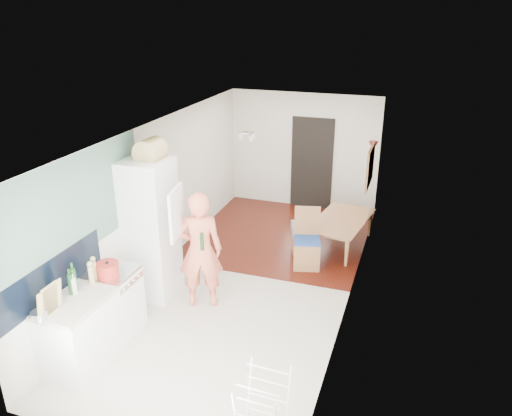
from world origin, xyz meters
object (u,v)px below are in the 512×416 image
Objects in this scene: dining_table at (342,235)px; drying_rack at (262,412)px; dining_chair at (307,239)px; person at (200,240)px; stool at (301,242)px.

dining_table is 1.54× the size of drying_rack.
person is at bearing -141.81° from dining_chair.
person is 2.81m from drying_rack.
dining_chair is 0.61m from stool.
drying_rack is (0.45, -3.79, -0.09)m from dining_chair.
drying_rack is at bearing -170.71° from dining_table.
stool is (1.00, 2.10, -0.84)m from person.
dining_chair reaches higher than stool.
drying_rack reaches higher than dining_table.
stool is 4.34m from drying_rack.
drying_rack is at bearing -98.23° from dining_chair.
dining_chair is at bearing 164.49° from dining_table.
stool is (-0.21, 0.49, -0.30)m from dining_chair.
drying_rack is (0.01, -4.75, 0.19)m from dining_table.
dining_table is 1.28× the size of dining_chair.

